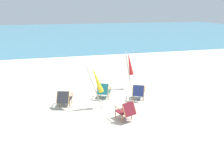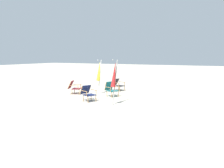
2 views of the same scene
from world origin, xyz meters
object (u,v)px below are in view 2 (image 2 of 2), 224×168
Objects in this scene: beach_chair_back_left at (74,87)px; umbrella_furled_red at (114,75)px; beach_chair_front_right at (111,89)px; beach_chair_mid_center at (118,84)px; beach_chair_front_left at (88,92)px; umbrella_furled_yellow at (99,71)px.

umbrella_furled_red reaches higher than beach_chair_back_left.
beach_chair_front_right is 0.94× the size of beach_chair_mid_center.
beach_chair_back_left is at bearing -79.92° from beach_chair_front_right.
beach_chair_mid_center is 0.97× the size of beach_chair_front_left.
beach_chair_back_left is at bearing -123.76° from beach_chair_front_left.
umbrella_furled_red is at bearing 31.51° from beach_chair_front_right.
umbrella_furled_yellow reaches higher than beach_chair_mid_center.
beach_chair_front_left is at bearing -91.69° from umbrella_furled_red.
beach_chair_back_left is 3.58m from umbrella_furled_red.
umbrella_furled_yellow is (-2.05, -0.52, 0.90)m from beach_chair_front_left.
beach_chair_front_right reaches higher than beach_chair_back_left.
beach_chair_back_left is 0.42× the size of umbrella_furled_red.
umbrella_furled_red reaches higher than beach_chair_front_right.
beach_chair_back_left is 0.95× the size of beach_chair_front_left.
beach_chair_back_left is (0.40, -2.26, -0.01)m from beach_chair_front_right.
beach_chair_mid_center is at bearing 141.22° from beach_chair_back_left.
beach_chair_front_left is (1.56, -0.53, -0.01)m from beach_chair_front_right.
beach_chair_front_right is at bearing 100.08° from beach_chair_back_left.
umbrella_furled_yellow reaches higher than beach_chair_back_left.
beach_chair_mid_center is 0.45× the size of umbrella_furled_yellow.
beach_chair_back_left reaches higher than beach_chair_front_left.
beach_chair_mid_center is (-2.25, 1.80, -0.01)m from beach_chair_back_left.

